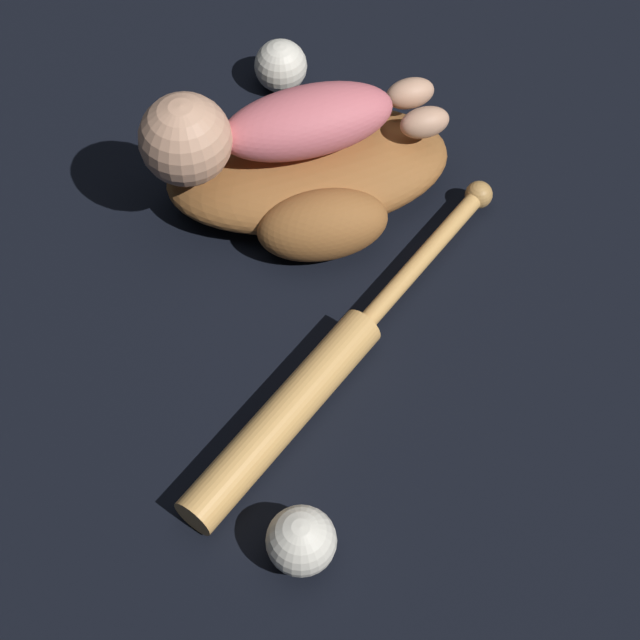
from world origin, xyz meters
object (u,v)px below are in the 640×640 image
(baby_figure, at_px, (263,128))
(baseball_bat, at_px, (314,381))
(baseball_glove, at_px, (311,177))
(baseball_spare, at_px, (281,66))
(baseball, at_px, (301,541))

(baby_figure, bearing_deg, baseball_bat, 101.98)
(baby_figure, height_order, baseball_bat, baby_figure)
(baseball_glove, xyz_separation_m, baseball_spare, (0.04, -0.21, -0.01))
(baseball_glove, relative_size, baby_figure, 1.04)
(baseball_spare, bearing_deg, baby_figure, 85.83)
(baseball_spare, bearing_deg, baseball, 92.65)
(baseball_bat, height_order, baseball_spare, baseball_spare)
(baseball_glove, height_order, baseball, baseball_glove)
(baseball_bat, height_order, baseball, baseball)
(baby_figure, relative_size, baseball_bat, 0.80)
(baby_figure, bearing_deg, baseball_spare, -94.17)
(baseball_bat, bearing_deg, baseball_glove, -89.22)
(baseball_bat, xyz_separation_m, baseball_spare, (0.05, -0.51, 0.01))
(baseball, relative_size, baseball_spare, 1.01)
(baby_figure, distance_m, baseball_bat, 0.32)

